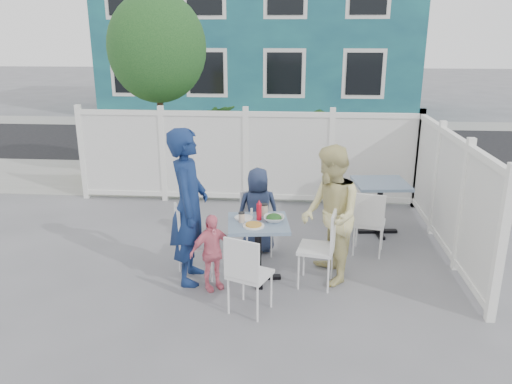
# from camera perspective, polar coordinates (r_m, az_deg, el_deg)

# --- Properties ---
(ground) EXTENTS (80.00, 80.00, 0.00)m
(ground) POSITION_cam_1_polar(r_m,az_deg,el_deg) (6.62, -4.14, -7.78)
(ground) COLOR slate
(near_sidewalk) EXTENTS (24.00, 2.60, 0.01)m
(near_sidewalk) POSITION_cam_1_polar(r_m,az_deg,el_deg) (10.16, -0.90, 1.41)
(near_sidewalk) COLOR gray
(near_sidewalk) RESTS_ON ground
(street) EXTENTS (24.00, 5.00, 0.01)m
(street) POSITION_cam_1_polar(r_m,az_deg,el_deg) (13.74, 0.61, 5.68)
(street) COLOR black
(street) RESTS_ON ground
(far_sidewalk) EXTENTS (24.00, 1.60, 0.01)m
(far_sidewalk) POSITION_cam_1_polar(r_m,az_deg,el_deg) (16.77, 1.39, 7.86)
(far_sidewalk) COLOR gray
(far_sidewalk) RESTS_ON ground
(building) EXTENTS (11.00, 6.00, 6.00)m
(building) POSITION_cam_1_polar(r_m,az_deg,el_deg) (19.96, 0.56, 18.05)
(building) COLOR navy
(building) RESTS_ON ground
(fence_back) EXTENTS (5.86, 0.08, 1.60)m
(fence_back) POSITION_cam_1_polar(r_m,az_deg,el_deg) (8.60, -1.17, 3.80)
(fence_back) COLOR white
(fence_back) RESTS_ON ground
(fence_right) EXTENTS (0.08, 3.66, 1.60)m
(fence_right) POSITION_cam_1_polar(r_m,az_deg,el_deg) (7.12, 21.13, -0.35)
(fence_right) COLOR white
(fence_right) RESTS_ON ground
(tree) EXTENTS (1.80, 1.62, 3.59)m
(tree) POSITION_cam_1_polar(r_m,az_deg,el_deg) (9.56, -11.25, 15.82)
(tree) COLOR #382316
(tree) RESTS_ON ground
(utility_cabinet) EXTENTS (0.66, 0.49, 1.19)m
(utility_cabinet) POSITION_cam_1_polar(r_m,az_deg,el_deg) (10.80, -15.26, 5.01)
(utility_cabinet) COLOR yellow
(utility_cabinet) RESTS_ON ground
(potted_shrub_a) EXTENTS (1.29, 1.29, 1.63)m
(potted_shrub_a) POSITION_cam_1_polar(r_m,az_deg,el_deg) (9.35, -4.63, 5.05)
(potted_shrub_a) COLOR #153D1A
(potted_shrub_a) RESTS_ON ground
(potted_shrub_b) EXTENTS (1.78, 1.78, 1.50)m
(potted_shrub_b) POSITION_cam_1_polar(r_m,az_deg,el_deg) (9.18, 9.21, 4.23)
(potted_shrub_b) COLOR #153D1A
(potted_shrub_b) RESTS_ON ground
(main_table) EXTENTS (0.79, 0.79, 0.74)m
(main_table) POSITION_cam_1_polar(r_m,az_deg,el_deg) (5.89, 0.24, -4.94)
(main_table) COLOR #435E7C
(main_table) RESTS_ON ground
(spare_table) EXTENTS (0.82, 0.82, 0.79)m
(spare_table) POSITION_cam_1_polar(r_m,az_deg,el_deg) (7.49, 14.01, -0.19)
(spare_table) COLOR #435E7C
(spare_table) RESTS_ON ground
(chair_left) EXTENTS (0.52, 0.52, 0.91)m
(chair_left) POSITION_cam_1_polar(r_m,az_deg,el_deg) (6.00, -7.84, -5.12)
(chair_left) COLOR white
(chair_left) RESTS_ON ground
(chair_right) EXTENTS (0.48, 0.49, 0.93)m
(chair_right) POSITION_cam_1_polar(r_m,az_deg,el_deg) (5.82, 7.72, -5.73)
(chair_right) COLOR white
(chair_right) RESTS_ON ground
(chair_back) EXTENTS (0.47, 0.46, 0.84)m
(chair_back) POSITION_cam_1_polar(r_m,az_deg,el_deg) (6.67, -0.03, -2.98)
(chair_back) COLOR white
(chair_back) RESTS_ON ground
(chair_near) EXTENTS (0.52, 0.51, 0.88)m
(chair_near) POSITION_cam_1_polar(r_m,az_deg,el_deg) (5.20, -1.09, -8.89)
(chair_near) COLOR white
(chair_near) RESTS_ON ground
(chair_spare) EXTENTS (0.48, 0.47, 0.88)m
(chair_spare) POSITION_cam_1_polar(r_m,az_deg,el_deg) (6.73, 12.80, -3.02)
(chair_spare) COLOR white
(chair_spare) RESTS_ON ground
(man) EXTENTS (0.48, 0.70, 1.85)m
(man) POSITION_cam_1_polar(r_m,az_deg,el_deg) (5.82, -7.69, -1.69)
(man) COLOR navy
(man) RESTS_ON ground
(woman) EXTENTS (0.77, 0.91, 1.64)m
(woman) POSITION_cam_1_polar(r_m,az_deg,el_deg) (5.86, 8.47, -2.66)
(woman) COLOR gold
(woman) RESTS_ON ground
(boy) EXTENTS (0.64, 0.49, 1.16)m
(boy) POSITION_cam_1_polar(r_m,az_deg,el_deg) (6.67, 0.24, -2.12)
(boy) COLOR #232F4E
(boy) RESTS_ON ground
(toddler) EXTENTS (0.56, 0.48, 0.91)m
(toddler) POSITION_cam_1_polar(r_m,az_deg,el_deg) (5.75, -5.10, -6.88)
(toddler) COLOR pink
(toddler) RESTS_ON ground
(plate_main) EXTENTS (0.25, 0.25, 0.02)m
(plate_main) POSITION_cam_1_polar(r_m,az_deg,el_deg) (5.69, -0.28, -3.89)
(plate_main) COLOR white
(plate_main) RESTS_ON main_table
(plate_side) EXTENTS (0.22, 0.22, 0.02)m
(plate_side) POSITION_cam_1_polar(r_m,az_deg,el_deg) (5.93, -1.42, -2.96)
(plate_side) COLOR white
(plate_side) RESTS_ON main_table
(salad_bowl) EXTENTS (0.24, 0.24, 0.06)m
(salad_bowl) POSITION_cam_1_polar(r_m,az_deg,el_deg) (5.84, 2.06, -3.07)
(salad_bowl) COLOR white
(salad_bowl) RESTS_ON main_table
(coffee_cup_a) EXTENTS (0.07, 0.07, 0.11)m
(coffee_cup_a) POSITION_cam_1_polar(r_m,az_deg,el_deg) (5.80, -1.65, -2.96)
(coffee_cup_a) COLOR beige
(coffee_cup_a) RESTS_ON main_table
(coffee_cup_b) EXTENTS (0.09, 0.09, 0.13)m
(coffee_cup_b) POSITION_cam_1_polar(r_m,az_deg,el_deg) (6.02, 0.95, -2.06)
(coffee_cup_b) COLOR beige
(coffee_cup_b) RESTS_ON main_table
(ketchup_bottle) EXTENTS (0.06, 0.06, 0.20)m
(ketchup_bottle) POSITION_cam_1_polar(r_m,az_deg,el_deg) (5.86, 0.35, -2.28)
(ketchup_bottle) COLOR red
(ketchup_bottle) RESTS_ON main_table
(salt_shaker) EXTENTS (0.03, 0.03, 0.07)m
(salt_shaker) POSITION_cam_1_polar(r_m,az_deg,el_deg) (6.07, -0.50, -2.20)
(salt_shaker) COLOR white
(salt_shaker) RESTS_ON main_table
(pepper_shaker) EXTENTS (0.03, 0.03, 0.08)m
(pepper_shaker) POSITION_cam_1_polar(r_m,az_deg,el_deg) (6.04, 0.18, -2.29)
(pepper_shaker) COLOR black
(pepper_shaker) RESTS_ON main_table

